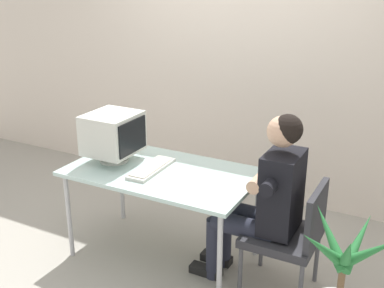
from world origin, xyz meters
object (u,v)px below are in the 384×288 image
(office_chair, at_px, (291,232))
(person_seated, at_px, (265,196))
(crt_monitor, at_px, (113,134))
(desk, at_px, (162,177))
(keyboard, at_px, (152,168))

(office_chair, distance_m, person_seated, 0.29)
(crt_monitor, relative_size, office_chair, 0.48)
(desk, distance_m, crt_monitor, 0.50)
(keyboard, bearing_deg, person_seated, 2.95)
(crt_monitor, height_order, person_seated, person_seated)
(crt_monitor, distance_m, office_chair, 1.49)
(desk, relative_size, person_seated, 1.09)
(crt_monitor, height_order, keyboard, crt_monitor)
(keyboard, relative_size, person_seated, 0.37)
(desk, xyz_separation_m, office_chair, (0.99, 0.01, -0.20))
(office_chair, bearing_deg, desk, -179.21)
(desk, height_order, office_chair, office_chair)
(desk, xyz_separation_m, keyboard, (-0.07, -0.03, 0.07))
(desk, relative_size, crt_monitor, 3.53)
(keyboard, height_order, person_seated, person_seated)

